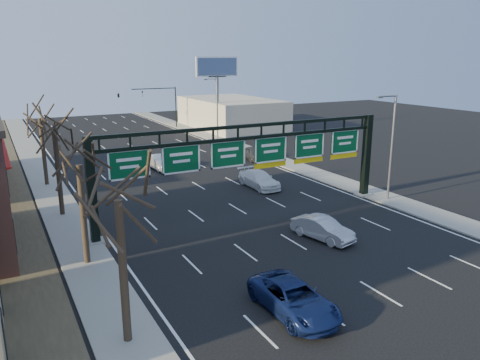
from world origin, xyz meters
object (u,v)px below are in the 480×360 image
sign_gantry (251,157)px  car_white_wagon (259,179)px  car_blue_suv (294,299)px  car_silver_sedan (323,229)px

sign_gantry → car_white_wagon: sign_gantry is taller
car_blue_suv → car_white_wagon: size_ratio=1.02×
car_white_wagon → sign_gantry: bearing=-125.6°
car_blue_suv → car_silver_sedan: size_ratio=1.20×
car_blue_suv → car_white_wagon: bearing=63.7°
car_silver_sedan → car_white_wagon: size_ratio=0.85×
car_blue_suv → sign_gantry: bearing=68.6°
car_silver_sedan → car_white_wagon: 13.58m
car_blue_suv → car_silver_sedan: car_blue_suv is taller
car_blue_suv → car_white_wagon: (9.96, 20.18, 0.02)m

